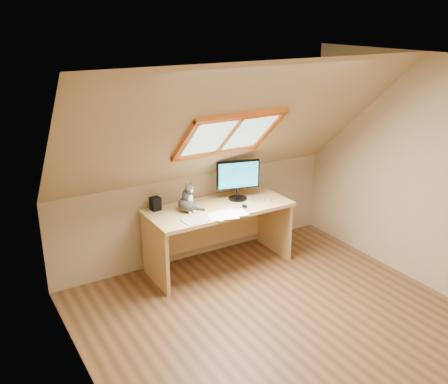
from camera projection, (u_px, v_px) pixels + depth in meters
ground at (287, 328)px, 4.61m from camera, size 3.50×3.50×0.00m
room_shell at (301, 185)px, 4.05m from camera, size 3.52×3.52×2.41m
desk at (216, 223)px, 5.64m from camera, size 1.61×0.71×0.74m
monitor at (238, 177)px, 5.62m from camera, size 0.49×0.21×0.46m
cat at (187, 201)px, 5.32m from camera, size 0.21×0.25×0.34m
desk_speaker at (155, 204)px, 5.38m from camera, size 0.11×0.11×0.14m
graphics_tablet at (196, 220)px, 5.12m from camera, size 0.27×0.20×0.01m
mouse at (245, 206)px, 5.46m from camera, size 0.08×0.11×0.03m
papers at (224, 215)px, 5.26m from camera, size 0.35×0.30×0.01m
cables at (256, 202)px, 5.62m from camera, size 0.51×0.26×0.01m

